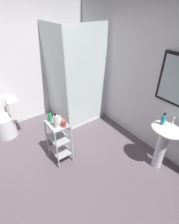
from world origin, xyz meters
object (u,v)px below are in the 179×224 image
storage_cart (59,139)px  toilet (7,121)px  hand_soap_bottle (163,119)px  rinse_cup (64,123)px  shower_stall (74,100)px  body_wash_bottle_green (50,117)px  lotion_bottle_white (56,121)px  pedestal_sink (164,138)px

storage_cart → toilet: bearing=-155.7°
hand_soap_bottle → rinse_cup: (-0.86, -1.12, -0.10)m
shower_stall → body_wash_bottle_green: (0.80, -0.91, 0.36)m
hand_soap_bottle → lotion_bottle_white: (-0.91, -1.22, -0.04)m
toilet → pedestal_sink: bearing=37.8°
pedestal_sink → hand_soap_bottle: size_ratio=4.36×
pedestal_sink → storage_cart: pedestal_sink is taller
toilet → hand_soap_bottle: (2.14, 1.70, 0.58)m
toilet → lotion_bottle_white: size_ratio=3.03×
toilet → shower_stall: bearing=79.6°
pedestal_sink → storage_cart: bearing=-131.6°
toilet → storage_cart: toilet is taller
toilet → storage_cart: size_ratio=1.03×
pedestal_sink → toilet: size_ratio=1.07×
storage_cart → rinse_cup: (0.12, 0.05, 0.36)m
pedestal_sink → hand_soap_bottle: (-0.08, -0.02, 0.31)m
pedestal_sink → lotion_bottle_white: (-0.98, -1.24, 0.27)m
shower_stall → toilet: size_ratio=2.63×
hand_soap_bottle → rinse_cup: hand_soap_bottle is taller
shower_stall → toilet: shower_stall is taller
lotion_bottle_white → rinse_cup: size_ratio=2.35×
hand_soap_bottle → lotion_bottle_white: size_ratio=0.74×
rinse_cup → toilet: bearing=-155.8°
toilet → lotion_bottle_white: bearing=21.3°
lotion_bottle_white → rinse_cup: bearing=63.4°
pedestal_sink → storage_cart: (-1.06, -1.20, -0.14)m
storage_cart → shower_stall: bearing=136.7°
storage_cart → hand_soap_bottle: bearing=50.2°
shower_stall → rinse_cup: 1.35m
pedestal_sink → toilet: pedestal_sink is taller
toilet → body_wash_bottle_green: 1.26m
shower_stall → hand_soap_bottle: bearing=9.6°
pedestal_sink → lotion_bottle_white: 1.60m
pedestal_sink → body_wash_bottle_green: 1.73m
shower_stall → hand_soap_bottle: shower_stall is taller
shower_stall → rinse_cup: bearing=-38.0°
hand_soap_bottle → lotion_bottle_white: bearing=-126.6°
lotion_bottle_white → body_wash_bottle_green: lotion_bottle_white is taller
body_wash_bottle_green → rinse_cup: size_ratio=1.75×
toilet → rinse_cup: (1.28, 0.58, 0.48)m
storage_cart → lotion_bottle_white: (0.08, -0.04, 0.41)m
pedestal_sink → lotion_bottle_white: size_ratio=3.23×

